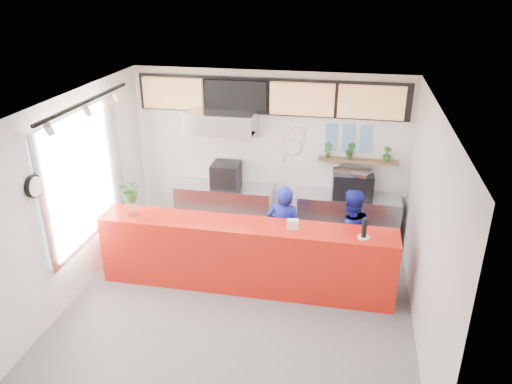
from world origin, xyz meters
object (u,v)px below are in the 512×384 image
Objects in this scene: staff_center at (283,231)px; staff_right at (349,235)px; service_counter at (246,256)px; panini_oven at (226,175)px; espresso_machine at (353,184)px; pepper_mill at (364,228)px.

staff_right is (1.03, 0.07, -0.00)m from staff_center.
panini_oven is (-0.76, 1.80, 0.57)m from service_counter.
staff_center is at bearing -46.21° from panini_oven.
service_counter is at bearing -134.85° from espresso_machine.
pepper_mill reaches higher than espresso_machine.
service_counter is 2.04m from panini_oven.
service_counter is at bearing -0.42° from staff_right.
pepper_mill is at bearing -37.49° from panini_oven.
espresso_machine is 0.45× the size of staff_center.
service_counter is 1.65m from staff_right.
panini_oven is 2.30m from espresso_machine.
panini_oven is 0.72× the size of espresso_machine.
pepper_mill is at bearing -2.88° from service_counter.
espresso_machine is at bearing -110.81° from staff_right.
staff_center reaches higher than panini_oven.
service_counter is at bearing -67.40° from panini_oven.
panini_oven is 0.32× the size of staff_center.
espresso_machine is at bearing -124.26° from staff_center.
pepper_mill is (2.48, -1.89, 0.13)m from panini_oven.
staff_right is at bearing -94.64° from espresso_machine.
staff_center is 1.03m from staff_right.
staff_right is at bearing -28.70° from panini_oven.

